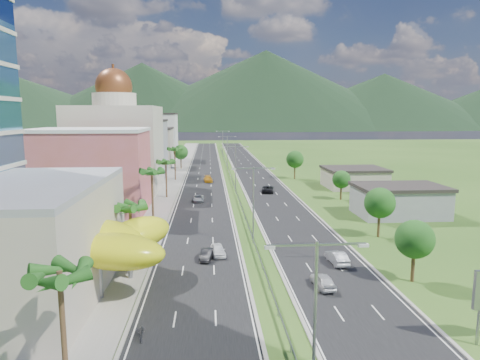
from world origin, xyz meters
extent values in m
plane|color=#2D5119|center=(0.00, 0.00, 0.00)|extent=(500.00, 500.00, 0.00)
cube|color=black|center=(-7.50, 90.00, 0.02)|extent=(11.00, 260.00, 0.04)
cube|color=black|center=(7.50, 90.00, 0.02)|extent=(11.00, 260.00, 0.04)
cube|color=gray|center=(-17.00, 90.00, 0.06)|extent=(7.00, 260.00, 0.12)
cube|color=gray|center=(0.00, 72.00, 0.62)|extent=(0.08, 216.00, 0.28)
cube|color=gray|center=(0.00, 174.00, 0.35)|extent=(0.10, 0.12, 0.70)
cylinder|color=gray|center=(0.00, -25.00, 5.50)|extent=(0.20, 0.20, 11.00)
cube|color=gray|center=(-1.44, -25.00, 10.80)|extent=(2.88, 0.12, 0.12)
cube|color=gray|center=(1.44, -25.00, 10.80)|extent=(2.88, 0.12, 0.12)
cube|color=silver|center=(-2.72, -25.00, 10.70)|extent=(0.60, 0.25, 0.18)
cube|color=silver|center=(2.72, -25.00, 10.70)|extent=(0.60, 0.25, 0.18)
cylinder|color=gray|center=(0.00, 10.00, 5.50)|extent=(0.20, 0.20, 11.00)
cube|color=gray|center=(-1.44, 10.00, 10.80)|extent=(2.88, 0.12, 0.12)
cube|color=gray|center=(1.44, 10.00, 10.80)|extent=(2.88, 0.12, 0.12)
cube|color=silver|center=(-2.72, 10.00, 10.70)|extent=(0.60, 0.25, 0.18)
cube|color=silver|center=(2.72, 10.00, 10.70)|extent=(0.60, 0.25, 0.18)
cylinder|color=gray|center=(0.00, 50.00, 5.50)|extent=(0.20, 0.20, 11.00)
cube|color=gray|center=(-1.44, 50.00, 10.80)|extent=(2.88, 0.12, 0.12)
cube|color=gray|center=(1.44, 50.00, 10.80)|extent=(2.88, 0.12, 0.12)
cube|color=silver|center=(-2.72, 50.00, 10.70)|extent=(0.60, 0.25, 0.18)
cube|color=silver|center=(2.72, 50.00, 10.70)|extent=(0.60, 0.25, 0.18)
cylinder|color=gray|center=(0.00, 95.00, 5.50)|extent=(0.20, 0.20, 11.00)
cube|color=gray|center=(-1.44, 95.00, 10.80)|extent=(2.88, 0.12, 0.12)
cube|color=gray|center=(1.44, 95.00, 10.80)|extent=(2.88, 0.12, 0.12)
cube|color=silver|center=(-2.72, 95.00, 10.70)|extent=(0.60, 0.25, 0.18)
cube|color=silver|center=(2.72, 95.00, 10.70)|extent=(0.60, 0.25, 0.18)
cylinder|color=gray|center=(0.00, 140.00, 5.50)|extent=(0.20, 0.20, 11.00)
cube|color=gray|center=(-1.44, 140.00, 10.80)|extent=(2.88, 0.12, 0.12)
cube|color=gray|center=(1.44, 140.00, 10.80)|extent=(2.88, 0.12, 0.12)
cube|color=silver|center=(-2.72, 140.00, 10.70)|extent=(0.60, 0.25, 0.18)
cube|color=silver|center=(2.72, 140.00, 10.70)|extent=(0.60, 0.25, 0.18)
cylinder|color=gray|center=(-24.00, -2.00, 2.00)|extent=(0.50, 0.50, 4.00)
cylinder|color=gray|center=(-17.00, -7.00, 2.00)|extent=(0.50, 0.50, 4.00)
cylinder|color=gray|center=(-21.00, -10.00, 2.00)|extent=(0.50, 0.50, 4.00)
cylinder|color=gray|center=(-15.00, -2.00, 2.00)|extent=(0.50, 0.50, 4.00)
cube|color=#BA584C|center=(-28.00, 32.00, 7.50)|extent=(20.00, 15.00, 15.00)
cube|color=#BCB49C|center=(-28.00, 55.00, 10.00)|extent=(20.00, 20.00, 20.00)
cylinder|color=#BCB49C|center=(-28.00, 55.00, 21.50)|extent=(10.00, 10.00, 3.00)
sphere|color=brown|center=(-28.00, 55.00, 24.50)|extent=(8.40, 8.40, 8.40)
cube|color=gray|center=(-27.00, 80.00, 8.00)|extent=(16.00, 15.00, 16.00)
cube|color=#AEA18F|center=(-27.00, 102.00, 6.50)|extent=(16.00, 15.00, 13.00)
cube|color=silver|center=(-27.00, 125.00, 9.00)|extent=(16.00, 15.00, 18.00)
cylinder|color=gray|center=(15.00, -18.00, 1.60)|extent=(0.24, 0.24, 3.20)
cube|color=gray|center=(28.00, 25.00, 2.50)|extent=(15.00, 10.00, 5.00)
cube|color=#AEA18F|center=(30.00, 55.00, 2.20)|extent=(14.00, 12.00, 4.40)
cylinder|color=#47301C|center=(-15.50, -22.00, 4.25)|extent=(0.36, 0.36, 8.50)
cylinder|color=#47301C|center=(-15.50, 2.00, 3.75)|extent=(0.36, 0.36, 7.50)
cylinder|color=#47301C|center=(-15.50, 22.00, 4.50)|extent=(0.36, 0.36, 9.00)
cylinder|color=#47301C|center=(-15.50, 45.00, 4.00)|extent=(0.36, 0.36, 8.00)
cylinder|color=#47301C|center=(-15.50, 70.00, 4.40)|extent=(0.36, 0.36, 8.80)
cylinder|color=#47301C|center=(-15.50, 95.00, 2.45)|extent=(0.40, 0.40, 4.90)
sphere|color=#22581B|center=(-15.50, 95.00, 5.60)|extent=(4.90, 4.90, 4.90)
cylinder|color=#47301C|center=(16.00, -5.00, 2.10)|extent=(0.40, 0.40, 4.20)
sphere|color=#22581B|center=(16.00, -5.00, 4.80)|extent=(4.20, 4.20, 4.20)
cylinder|color=#47301C|center=(19.00, 12.00, 2.27)|extent=(0.40, 0.40, 4.55)
sphere|color=#22581B|center=(19.00, 12.00, 5.20)|extent=(4.55, 4.55, 4.55)
cylinder|color=#47301C|center=(22.00, 40.00, 1.92)|extent=(0.40, 0.40, 3.85)
sphere|color=#22581B|center=(22.00, 40.00, 4.40)|extent=(3.85, 3.85, 3.85)
cylinder|color=#47301C|center=(18.00, 70.00, 2.45)|extent=(0.40, 0.40, 4.90)
sphere|color=#22581B|center=(18.00, 70.00, 5.60)|extent=(4.90, 4.90, 4.90)
imported|color=white|center=(-5.07, 5.26, 0.74)|extent=(2.15, 4.30, 1.41)
imported|color=black|center=(-6.57, 3.75, 0.68)|extent=(1.88, 4.03, 1.28)
imported|color=#9C9FA3|center=(-8.41, 40.28, 0.68)|extent=(2.21, 4.63, 1.27)
imported|color=#C58417|center=(-6.44, 66.32, 0.81)|extent=(2.64, 5.48, 1.54)
imported|color=silver|center=(5.77, -5.95, 0.78)|extent=(2.09, 4.45, 1.47)
imported|color=#9A9CA1|center=(9.41, 1.11, 0.81)|extent=(1.92, 4.79, 1.55)
imported|color=black|center=(7.55, 49.78, 0.83)|extent=(3.49, 6.03, 1.58)
imported|color=black|center=(-11.76, -15.13, 0.73)|extent=(0.86, 2.20, 1.37)
camera|label=1|loc=(-6.10, -48.18, 18.19)|focal=32.00mm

